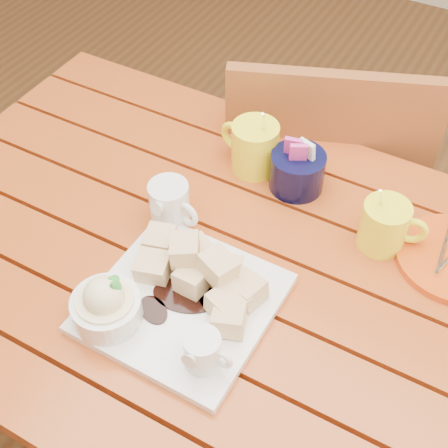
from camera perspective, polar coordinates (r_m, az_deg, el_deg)
The scene contains 8 objects.
ground at distance 1.69m, azimuth -0.25°, elevation -19.70°, with size 5.00×5.00×0.00m, color brown.
table at distance 1.13m, azimuth -0.36°, elevation -6.82°, with size 1.20×0.79×0.75m.
dessert_plate at distance 0.96m, azimuth -5.13°, elevation -6.76°, with size 0.27×0.27×0.11m.
coffee_mug_left at distance 1.17m, azimuth 2.72°, elevation 7.12°, with size 0.13×0.09×0.15m.
coffee_mug_right at distance 1.07m, azimuth 14.54°, elevation -0.12°, with size 0.11×0.08×0.13m.
cream_pitcher at distance 1.07m, azimuth -4.95°, elevation 1.89°, with size 0.10×0.09×0.09m.
sugar_caddy at distance 1.15m, azimuth 6.72°, elevation 4.90°, with size 0.10×0.10×0.11m.
chair_far at distance 1.53m, azimuth 8.62°, elevation 3.29°, with size 0.55×0.55×0.90m.
Camera 1 is at (0.33, -0.57, 1.56)m, focal length 50.00 mm.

